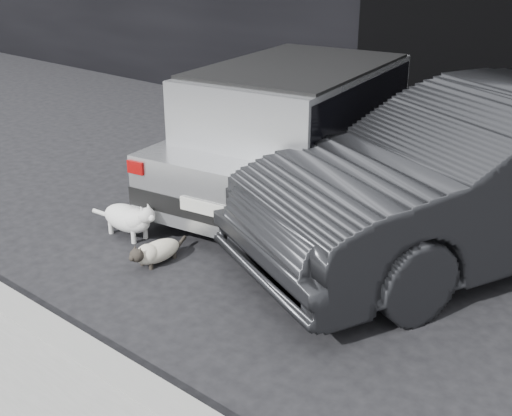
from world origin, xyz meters
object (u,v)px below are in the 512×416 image
Objects in this scene: silver_hatchback at (302,123)px; cat_white at (130,218)px; cat_siamese at (154,252)px; second_car at (484,174)px.

silver_hatchback reaches higher than cat_white.
cat_siamese is 0.81× the size of cat_white.
second_car is 5.24× the size of cat_white.
silver_hatchback is at bearing 165.72° from cat_white.
silver_hatchback is 4.82× the size of cat_white.
second_car is at bearing 125.08° from cat_white.
silver_hatchback is 2.25m from cat_white.
cat_white is (-0.61, 0.23, 0.09)m from cat_siamese.
cat_white is (-2.74, -1.91, -0.57)m from second_car.
second_car is (2.20, -0.19, -0.05)m from silver_hatchback.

